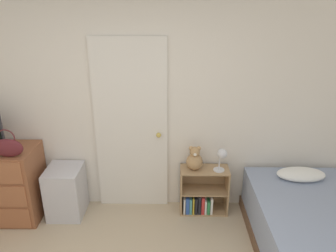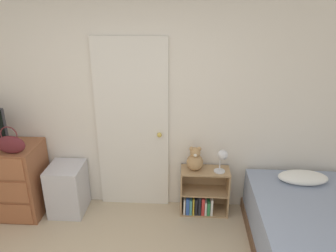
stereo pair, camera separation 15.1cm
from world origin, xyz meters
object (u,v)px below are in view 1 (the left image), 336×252
bookshelf (201,195)px  bed (323,241)px  desk_lamp (222,156)px  handbag (8,147)px  storage_bin (66,191)px  teddy_bear (195,159)px

bookshelf → bed: (1.08, -0.84, 0.06)m
bookshelf → desk_lamp: desk_lamp is taller
handbag → desk_lamp: bearing=6.7°
handbag → storage_bin: size_ratio=0.52×
teddy_bear → desk_lamp: size_ratio=1.03×
bed → bookshelf: bearing=142.1°
teddy_bear → desk_lamp: (0.30, -0.04, 0.07)m
storage_bin → desk_lamp: desk_lamp is taller
storage_bin → teddy_bear: (1.49, 0.08, 0.39)m
storage_bin → bookshelf: (1.59, 0.08, -0.09)m
handbag → bed: size_ratio=0.16×
storage_bin → teddy_bear: 1.54m
storage_bin → handbag: bearing=-153.7°
desk_lamp → bed: desk_lamp is taller
bookshelf → bed: bearing=-37.9°
handbag → desk_lamp: handbag is taller
desk_lamp → handbag: bearing=-173.3°
handbag → storage_bin: handbag is taller
bookshelf → teddy_bear: 0.48m
handbag → bookshelf: size_ratio=0.55×
bookshelf → teddy_bear: bearing=-178.2°
handbag → bookshelf: handbag is taller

